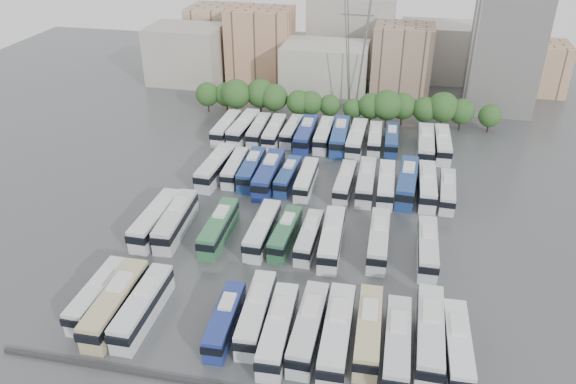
% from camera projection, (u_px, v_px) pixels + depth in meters
% --- Properties ---
extents(ground, '(220.00, 220.00, 0.00)m').
position_uv_depth(ground, '(304.00, 224.00, 85.98)').
color(ground, '#424447').
rests_on(ground, ground).
extents(tree_line, '(65.65, 8.01, 8.20)m').
position_uv_depth(tree_line, '(334.00, 102.00, 119.96)').
color(tree_line, black).
rests_on(tree_line, ground).
extents(city_buildings, '(102.00, 35.00, 20.00)m').
position_uv_depth(city_buildings, '(326.00, 48.00, 144.77)').
color(city_buildings, '#9E998E').
rests_on(city_buildings, ground).
extents(apartment_tower, '(14.00, 14.00, 26.00)m').
position_uv_depth(apartment_tower, '(505.00, 52.00, 123.03)').
color(apartment_tower, silver).
rests_on(apartment_tower, ground).
extents(electricity_pylon, '(9.00, 6.91, 33.83)m').
position_uv_depth(electricity_pylon, '(357.00, 27.00, 119.14)').
color(electricity_pylon, slate).
rests_on(electricity_pylon, ground).
extents(bus_r0_s0, '(2.77, 11.95, 3.74)m').
position_uv_depth(bus_r0_s0, '(98.00, 294.00, 68.70)').
color(bus_r0_s0, silver).
rests_on(bus_r0_s0, ground).
extents(bus_r0_s1, '(3.14, 13.55, 4.24)m').
position_uv_depth(bus_r0_s1, '(116.00, 303.00, 66.90)').
color(bus_r0_s1, tan).
rests_on(bus_r0_s1, ground).
extents(bus_r0_s2, '(2.83, 12.89, 4.04)m').
position_uv_depth(bus_r0_s2, '(143.00, 306.00, 66.52)').
color(bus_r0_s2, silver).
rests_on(bus_r0_s2, ground).
extents(bus_r0_s5, '(2.84, 11.24, 3.50)m').
position_uv_depth(bus_r0_s5, '(225.00, 320.00, 64.86)').
color(bus_r0_s5, navy).
rests_on(bus_r0_s5, ground).
extents(bus_r0_s6, '(3.32, 12.56, 3.91)m').
position_uv_depth(bus_r0_s6, '(256.00, 313.00, 65.62)').
color(bus_r0_s6, silver).
rests_on(bus_r0_s6, ground).
extents(bus_r0_s7, '(3.26, 12.92, 4.02)m').
position_uv_depth(bus_r0_s7, '(278.00, 329.00, 63.16)').
color(bus_r0_s7, silver).
rests_on(bus_r0_s7, ground).
extents(bus_r0_s8, '(2.98, 12.85, 4.02)m').
position_uv_depth(bus_r0_s8, '(309.00, 327.00, 63.45)').
color(bus_r0_s8, silver).
rests_on(bus_r0_s8, ground).
extents(bus_r0_s9, '(3.22, 13.72, 4.29)m').
position_uv_depth(bus_r0_s9, '(337.00, 333.00, 62.41)').
color(bus_r0_s9, silver).
rests_on(bus_r0_s9, ground).
extents(bus_r0_s10, '(3.07, 12.68, 3.96)m').
position_uv_depth(bus_r0_s10, '(368.00, 330.00, 63.04)').
color(bus_r0_s10, tan).
rests_on(bus_r0_s10, ground).
extents(bus_r0_s11, '(2.84, 12.78, 4.01)m').
position_uv_depth(bus_r0_s11, '(397.00, 344.00, 61.19)').
color(bus_r0_s11, silver).
rests_on(bus_r0_s11, ground).
extents(bus_r0_s12, '(3.13, 13.65, 4.27)m').
position_uv_depth(bus_r0_s12, '(430.00, 334.00, 62.31)').
color(bus_r0_s12, silver).
rests_on(bus_r0_s12, ground).
extents(bus_r0_s13, '(3.00, 12.28, 3.83)m').
position_uv_depth(bus_r0_s13, '(457.00, 346.00, 61.03)').
color(bus_r0_s13, white).
rests_on(bus_r0_s13, ground).
extents(bus_r1_s0, '(3.18, 13.40, 4.19)m').
position_uv_depth(bus_r1_s0, '(156.00, 219.00, 83.32)').
color(bus_r1_s0, silver).
rests_on(bus_r1_s0, ground).
extents(bus_r1_s1, '(3.55, 13.45, 4.18)m').
position_uv_depth(bus_r1_s1, '(176.00, 220.00, 83.09)').
color(bus_r1_s1, silver).
rests_on(bus_r1_s1, ground).
extents(bus_r1_s3, '(2.77, 12.37, 3.88)m').
position_uv_depth(bus_r1_s3, '(219.00, 227.00, 81.69)').
color(bus_r1_s3, '#307145').
rests_on(bus_r1_s3, ground).
extents(bus_r1_s5, '(2.86, 12.43, 3.89)m').
position_uv_depth(bus_r1_s5, '(262.00, 229.00, 81.18)').
color(bus_r1_s5, silver).
rests_on(bus_r1_s5, ground).
extents(bus_r1_s6, '(3.04, 11.39, 3.54)m').
position_uv_depth(bus_r1_s6, '(285.00, 233.00, 80.71)').
color(bus_r1_s6, '#2B643F').
rests_on(bus_r1_s6, ground).
extents(bus_r1_s7, '(2.67, 11.06, 3.45)m').
position_uv_depth(bus_r1_s7, '(309.00, 237.00, 79.93)').
color(bus_r1_s7, silver).
rests_on(bus_r1_s7, ground).
extents(bus_r1_s8, '(3.21, 12.86, 4.01)m').
position_uv_depth(bus_r1_s8, '(332.00, 238.00, 79.05)').
color(bus_r1_s8, white).
rests_on(bus_r1_s8, ground).
extents(bus_r1_s10, '(2.89, 12.54, 3.93)m').
position_uv_depth(bus_r1_s10, '(379.00, 240.00, 78.85)').
color(bus_r1_s10, silver).
rests_on(bus_r1_s10, ground).
extents(bus_r1_s12, '(2.78, 12.16, 3.81)m').
position_uv_depth(bus_r1_s12, '(427.00, 247.00, 77.27)').
color(bus_r1_s12, silver).
rests_on(bus_r1_s12, ground).
extents(bus_r2_s1, '(3.52, 13.50, 4.20)m').
position_uv_depth(bus_r2_s1, '(216.00, 167.00, 98.39)').
color(bus_r2_s1, silver).
rests_on(bus_r2_s1, ground).
extents(bus_r2_s2, '(2.88, 11.44, 3.56)m').
position_uv_depth(bus_r2_s2, '(235.00, 167.00, 98.90)').
color(bus_r2_s2, silver).
rests_on(bus_r2_s2, ground).
extents(bus_r2_s3, '(3.03, 12.39, 3.86)m').
position_uv_depth(bus_r2_s3, '(252.00, 169.00, 98.12)').
color(bus_r2_s3, navy).
rests_on(bus_r2_s3, ground).
extents(bus_r2_s4, '(3.03, 13.61, 4.27)m').
position_uv_depth(bus_r2_s4, '(269.00, 174.00, 96.02)').
color(bus_r2_s4, navy).
rests_on(bus_r2_s4, ground).
extents(bus_r2_s5, '(2.92, 11.13, 3.46)m').
position_uv_depth(bus_r2_s5, '(288.00, 176.00, 96.22)').
color(bus_r2_s5, navy).
rests_on(bus_r2_s5, ground).
extents(bus_r2_s6, '(2.51, 11.46, 3.59)m').
position_uv_depth(bus_r2_s6, '(306.00, 179.00, 95.01)').
color(bus_r2_s6, silver).
rests_on(bus_r2_s6, ground).
extents(bus_r2_s8, '(2.87, 11.61, 3.62)m').
position_uv_depth(bus_r2_s8, '(345.00, 182.00, 94.02)').
color(bus_r2_s8, silver).
rests_on(bus_r2_s8, ground).
extents(bus_r2_s9, '(2.97, 12.73, 3.98)m').
position_uv_depth(bus_r2_s9, '(366.00, 181.00, 93.97)').
color(bus_r2_s9, silver).
rests_on(bus_r2_s9, ground).
extents(bus_r2_s10, '(2.98, 12.44, 3.88)m').
position_uv_depth(bus_r2_s10, '(386.00, 184.00, 93.24)').
color(bus_r2_s10, silver).
rests_on(bus_r2_s10, ground).
extents(bus_r2_s11, '(3.61, 13.77, 4.28)m').
position_uv_depth(bus_r2_s11, '(407.00, 182.00, 93.41)').
color(bus_r2_s11, navy).
rests_on(bus_r2_s11, ground).
extents(bus_r2_s12, '(2.98, 12.84, 4.02)m').
position_uv_depth(bus_r2_s12, '(427.00, 185.00, 92.62)').
color(bus_r2_s12, silver).
rests_on(bus_r2_s12, ground).
extents(bus_r2_s13, '(2.91, 11.38, 3.54)m').
position_uv_depth(bus_r2_s13, '(447.00, 191.00, 91.51)').
color(bus_r2_s13, silver).
rests_on(bus_r2_s13, ground).
extents(bus_r3_s0, '(2.94, 12.69, 3.97)m').
position_uv_depth(bus_r3_s0, '(226.00, 128.00, 114.06)').
color(bus_r3_s0, silver).
rests_on(bus_r3_s0, ground).
extents(bus_r3_s1, '(3.61, 13.54, 4.21)m').
position_uv_depth(bus_r3_s1, '(244.00, 128.00, 113.67)').
color(bus_r3_s1, white).
rests_on(bus_r3_s1, ground).
extents(bus_r3_s2, '(2.81, 11.97, 3.74)m').
position_uv_depth(bus_r3_s2, '(259.00, 130.00, 113.39)').
color(bus_r3_s2, silver).
rests_on(bus_r3_s2, ground).
extents(bus_r3_s3, '(2.98, 12.45, 3.89)m').
position_uv_depth(bus_r3_s3, '(274.00, 132.00, 112.29)').
color(bus_r3_s3, silver).
rests_on(bus_r3_s3, ground).
extents(bus_r3_s4, '(2.88, 11.48, 3.58)m').
position_uv_depth(bus_r3_s4, '(292.00, 131.00, 113.16)').
color(bus_r3_s4, silver).
rests_on(bus_r3_s4, ground).
extents(bus_r3_s5, '(2.98, 13.33, 4.18)m').
position_uv_depth(bus_r3_s5, '(306.00, 134.00, 110.91)').
color(bus_r3_s5, navy).
rests_on(bus_r3_s5, ground).
extents(bus_r3_s6, '(2.77, 12.39, 3.88)m').
position_uv_depth(bus_r3_s6, '(324.00, 134.00, 111.09)').
color(bus_r3_s6, silver).
rests_on(bus_r3_s6, ground).
extents(bus_r3_s7, '(3.45, 13.68, 4.26)m').
position_uv_depth(bus_r3_s7, '(340.00, 136.00, 110.14)').
color(bus_r3_s7, navy).
rests_on(bus_r3_s7, ground).
extents(bus_r3_s8, '(3.14, 13.39, 4.19)m').
position_uv_depth(bus_r3_s8, '(357.00, 139.00, 109.00)').
color(bus_r3_s8, silver).
rests_on(bus_r3_s8, ground).
extents(bus_r3_s9, '(2.86, 11.51, 3.59)m').
position_uv_depth(bus_r3_s9, '(375.00, 138.00, 109.78)').
color(bus_r3_s9, silver).
rests_on(bus_r3_s9, ground).
extents(bus_r3_s10, '(2.81, 11.57, 3.61)m').
position_uv_depth(bus_r3_s10, '(391.00, 139.00, 109.31)').
color(bus_r3_s10, navy).
rests_on(bus_r3_s10, ground).
extents(bus_r3_s12, '(3.01, 13.68, 4.29)m').
position_uv_depth(bus_r3_s12, '(426.00, 144.00, 106.47)').
color(bus_r3_s12, silver).
rests_on(bus_r3_s12, ground).
extents(bus_r3_s13, '(3.08, 12.85, 4.01)m').
position_uv_depth(bus_r3_s13, '(442.00, 144.00, 107.08)').
color(bus_r3_s13, silver).
rests_on(bus_r3_s13, ground).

